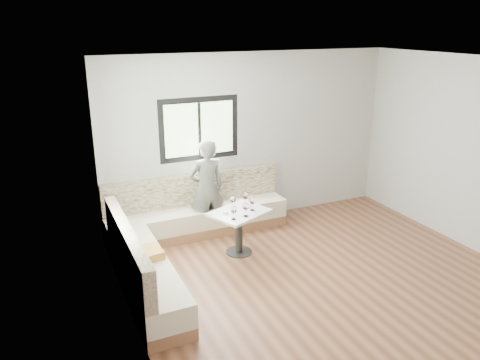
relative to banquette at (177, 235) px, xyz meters
name	(u,v)px	position (x,y,z in m)	size (l,w,h in m)	color
room	(332,182)	(1.51, -1.55, 1.08)	(5.01, 5.01, 2.81)	brown
banquette	(177,235)	(0.00, 0.00, 0.00)	(2.90, 2.80, 0.95)	#8A5E41
table	(239,222)	(0.86, -0.26, 0.16)	(0.97, 0.88, 0.65)	black
person	(207,189)	(0.66, 0.50, 0.45)	(0.57, 0.38, 1.57)	#4F504A
olive_ramekin	(226,212)	(0.66, -0.24, 0.34)	(0.09, 0.09, 0.04)	white
wine_glass_a	(234,210)	(0.68, -0.49, 0.46)	(0.09, 0.09, 0.20)	white
wine_glass_b	(246,207)	(0.88, -0.46, 0.46)	(0.09, 0.09, 0.20)	white
wine_glass_c	(253,201)	(1.06, -0.30, 0.46)	(0.09, 0.09, 0.20)	white
wine_glass_d	(233,200)	(0.82, -0.13, 0.46)	(0.09, 0.09, 0.20)	white
wine_glass_e	(246,196)	(1.06, -0.07, 0.46)	(0.09, 0.09, 0.20)	white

